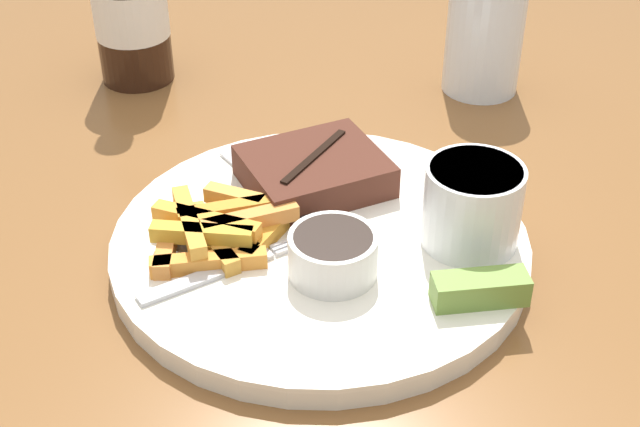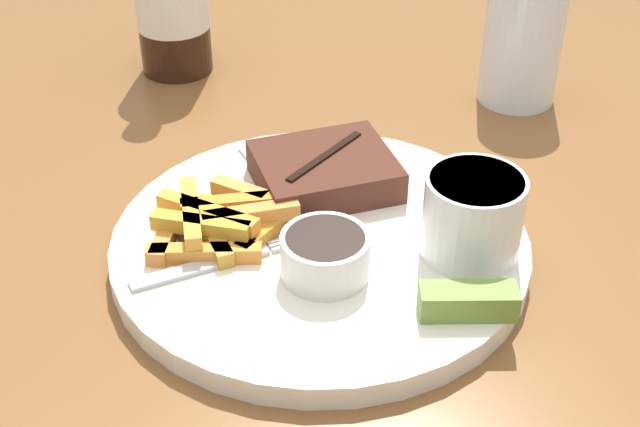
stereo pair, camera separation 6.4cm
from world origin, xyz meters
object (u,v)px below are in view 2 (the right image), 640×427
(coleslaw_cup, at_px, (473,212))
(drinking_glass, at_px, (522,41))
(dinner_plate, at_px, (320,246))
(fork_utensil, at_px, (215,263))
(beer_bottle, at_px, (171,0))
(dipping_sauce_cup, at_px, (325,254))
(steak_portion, at_px, (321,171))
(knife_utensil, at_px, (301,204))
(pickle_spear, at_px, (468,301))

(coleslaw_cup, relative_size, drinking_glass, 0.59)
(dinner_plate, height_order, coleslaw_cup, coleslaw_cup)
(fork_utensil, relative_size, beer_bottle, 0.59)
(drinking_glass, bearing_deg, dipping_sauce_cup, -119.26)
(steak_portion, distance_m, drinking_glass, 0.26)
(fork_utensil, relative_size, knife_utensil, 0.82)
(dinner_plate, xyz_separation_m, coleslaw_cup, (0.11, -0.01, 0.04))
(fork_utensil, bearing_deg, beer_bottle, 76.89)
(coleslaw_cup, height_order, knife_utensil, coleslaw_cup)
(fork_utensil, bearing_deg, coleslaw_cup, -19.96)
(coleslaw_cup, relative_size, dipping_sauce_cup, 1.14)
(dinner_plate, height_order, pickle_spear, pickle_spear)
(dinner_plate, distance_m, coleslaw_cup, 0.12)
(steak_portion, height_order, beer_bottle, beer_bottle)
(dipping_sauce_cup, relative_size, fork_utensil, 0.50)
(dipping_sauce_cup, bearing_deg, drinking_glass, 60.74)
(beer_bottle, bearing_deg, fork_utensil, -74.99)
(beer_bottle, bearing_deg, dinner_plate, -61.81)
(dipping_sauce_cup, relative_size, knife_utensil, 0.41)
(pickle_spear, height_order, drinking_glass, drinking_glass)
(pickle_spear, height_order, fork_utensil, pickle_spear)
(coleslaw_cup, xyz_separation_m, beer_bottle, (-0.27, 0.32, 0.02))
(dinner_plate, relative_size, steak_portion, 2.36)
(beer_bottle, distance_m, drinking_glass, 0.34)
(pickle_spear, xyz_separation_m, fork_utensil, (-0.17, 0.04, -0.01))
(pickle_spear, distance_m, fork_utensil, 0.18)
(steak_portion, xyz_separation_m, coleslaw_cup, (0.11, -0.08, 0.02))
(dinner_plate, height_order, dipping_sauce_cup, dipping_sauce_cup)
(dipping_sauce_cup, height_order, beer_bottle, beer_bottle)
(beer_bottle, bearing_deg, dipping_sauce_cup, -64.08)
(drinking_glass, bearing_deg, steak_portion, -132.93)
(coleslaw_cup, relative_size, knife_utensil, 0.47)
(dipping_sauce_cup, distance_m, beer_bottle, 0.39)
(coleslaw_cup, distance_m, knife_utensil, 0.14)
(steak_portion, relative_size, fork_utensil, 1.05)
(dinner_plate, xyz_separation_m, dipping_sauce_cup, (0.01, -0.04, 0.03))
(beer_bottle, relative_size, drinking_glass, 1.76)
(dinner_plate, xyz_separation_m, drinking_glass, (0.17, 0.26, 0.05))
(knife_utensil, distance_m, beer_bottle, 0.31)
(coleslaw_cup, bearing_deg, dinner_plate, 173.33)
(dipping_sauce_cup, relative_size, beer_bottle, 0.29)
(dinner_plate, height_order, steak_portion, steak_portion)
(dinner_plate, height_order, fork_utensil, fork_utensil)
(coleslaw_cup, distance_m, beer_bottle, 0.42)
(fork_utensil, relative_size, drinking_glass, 1.04)
(coleslaw_cup, xyz_separation_m, pickle_spear, (-0.01, -0.07, -0.02))
(steak_portion, relative_size, beer_bottle, 0.62)
(coleslaw_cup, relative_size, beer_bottle, 0.34)
(steak_portion, distance_m, dipping_sauce_cup, 0.11)
(knife_utensil, relative_size, drinking_glass, 1.27)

